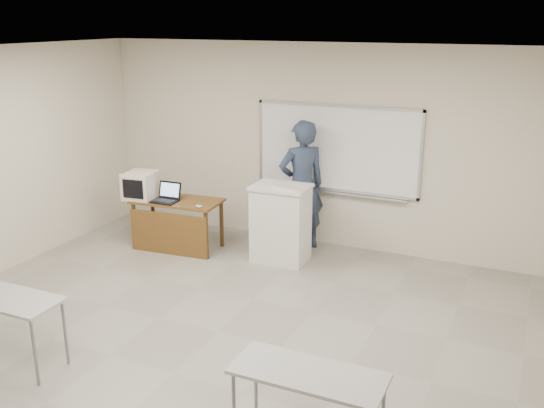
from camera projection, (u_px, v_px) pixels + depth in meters
The scene contains 10 objects.
floor at pixel (173, 373), 5.94m from camera, with size 7.00×8.00×0.01m, color gray.
whiteboard at pixel (337, 150), 8.83m from camera, with size 2.48×0.10×1.31m.
student_desks at pixel (70, 387), 4.56m from camera, with size 4.40×2.20×0.73m.
instructor_desk at pixel (174, 216), 8.92m from camera, with size 1.30×0.65×0.75m.
podium at pixel (281, 223), 8.52m from camera, with size 0.79×0.57×1.11m.
crt_monitor at pixel (141, 185), 9.00m from camera, with size 0.43×0.48×0.41m.
laptop at pixel (167, 197), 8.87m from camera, with size 0.36×0.33×0.27m.
mouse at pixel (199, 206), 8.57m from camera, with size 0.10×0.07×0.04m, color silver.
keyboard at pixel (287, 188), 8.19m from camera, with size 0.47×0.16×0.03m, color beige.
presenter at pixel (302, 185), 8.88m from camera, with size 0.71×0.47×1.94m, color black.
Camera 1 is at (3.03, -4.31, 3.35)m, focal length 40.00 mm.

